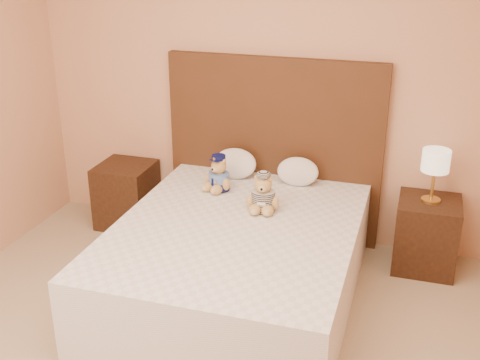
# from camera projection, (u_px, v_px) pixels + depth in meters

# --- Properties ---
(room_walls) EXTENTS (4.04, 4.52, 2.72)m
(room_walls) POSITION_uv_depth(u_px,v_px,m) (189.00, 60.00, 2.92)
(room_walls) COLOR tan
(room_walls) RESTS_ON ground
(bed) EXTENTS (1.60, 2.00, 0.55)m
(bed) POSITION_uv_depth(u_px,v_px,m) (236.00, 261.00, 4.16)
(bed) COLOR white
(bed) RESTS_ON ground
(headboard) EXTENTS (1.75, 0.08, 1.50)m
(headboard) POSITION_uv_depth(u_px,v_px,m) (274.00, 150.00, 4.87)
(headboard) COLOR #452514
(headboard) RESTS_ON ground
(nightstand_left) EXTENTS (0.45, 0.45, 0.55)m
(nightstand_left) POSITION_uv_depth(u_px,v_px,m) (127.00, 195.00, 5.21)
(nightstand_left) COLOR #372011
(nightstand_left) RESTS_ON ground
(nightstand_right) EXTENTS (0.45, 0.45, 0.55)m
(nightstand_right) POSITION_uv_depth(u_px,v_px,m) (426.00, 234.00, 4.52)
(nightstand_right) COLOR #372011
(nightstand_right) RESTS_ON ground
(lamp) EXTENTS (0.20, 0.20, 0.40)m
(lamp) POSITION_uv_depth(u_px,v_px,m) (436.00, 163.00, 4.30)
(lamp) COLOR gold
(lamp) RESTS_ON nightstand_right
(teddy_police) EXTENTS (0.31, 0.31, 0.28)m
(teddy_police) POSITION_uv_depth(u_px,v_px,m) (219.00, 173.00, 4.56)
(teddy_police) COLOR tan
(teddy_police) RESTS_ON bed
(teddy_prisoner) EXTENTS (0.27, 0.26, 0.28)m
(teddy_prisoner) POSITION_uv_depth(u_px,v_px,m) (263.00, 193.00, 4.22)
(teddy_prisoner) COLOR tan
(teddy_prisoner) RESTS_ON bed
(pillow_left) EXTENTS (0.35, 0.23, 0.25)m
(pillow_left) POSITION_uv_depth(u_px,v_px,m) (235.00, 162.00, 4.82)
(pillow_left) COLOR white
(pillow_left) RESTS_ON bed
(pillow_right) EXTENTS (0.33, 0.21, 0.23)m
(pillow_right) POSITION_uv_depth(u_px,v_px,m) (298.00, 170.00, 4.68)
(pillow_right) COLOR white
(pillow_right) RESTS_ON bed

